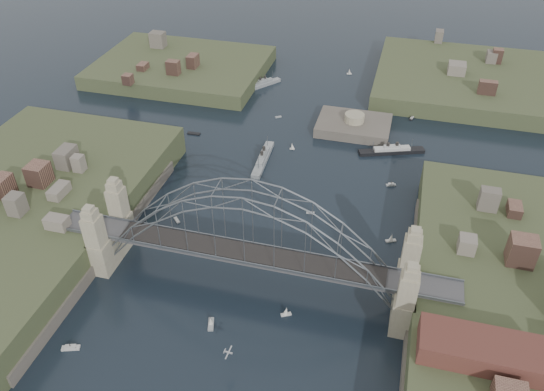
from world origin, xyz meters
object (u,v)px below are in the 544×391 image
Objects in this scene: bridge at (249,239)px; naval_cruiser_near at (263,159)px; wharf_shed at (481,350)px; naval_cruiser_far at (263,84)px; ocean_liner at (392,151)px; fort_island at (353,131)px.

bridge reaches higher than naval_cruiser_near.
naval_cruiser_far is at bearing 122.27° from wharf_shed.
bridge is at bearing -77.62° from naval_cruiser_near.
naval_cruiser_far is 0.68× the size of ocean_liner.
naval_cruiser_far is (-23.27, 92.53, -11.56)m from bridge.
fort_island is 1.10× the size of wharf_shed.
bridge is at bearing -112.33° from ocean_liner.
ocean_liner is (24.48, 59.61, -11.60)m from bridge.
naval_cruiser_far is (-13.21, 46.68, -0.08)m from naval_cruiser_near.
wharf_shed is at bearing -75.15° from ocean_liner.
wharf_shed reaches higher than naval_cruiser_near.
fort_island is 90.48m from wharf_shed.
bridge reaches higher than wharf_shed.
naval_cruiser_near is 1.43× the size of naval_cruiser_far.
wharf_shed reaches higher than naval_cruiser_far.
naval_cruiser_near is (-22.07, -24.15, 1.18)m from fort_island.
naval_cruiser_far is at bearing 147.43° from fort_island.
naval_cruiser_far is 58.00m from ocean_liner.
wharf_shed reaches higher than fort_island.
ocean_liner is (47.75, -32.92, -0.04)m from naval_cruiser_far.
ocean_liner is at bearing 21.71° from naval_cruiser_near.
naval_cruiser_near reaches higher than ocean_liner.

